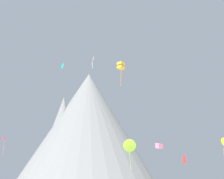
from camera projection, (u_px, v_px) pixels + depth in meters
rock_massif at (84, 131)px, 128.87m from camera, size 78.37×78.37×47.62m
kite_teal_high at (63, 66)px, 83.83m from camera, size 1.32×1.60×1.62m
kite_pink_low at (159, 146)px, 69.56m from camera, size 1.72×1.75×1.34m
kite_lime_low at (130, 146)px, 56.69m from camera, size 2.43×1.13×5.37m
kite_gold_mid at (121, 66)px, 64.56m from camera, size 1.73×1.74×5.06m
kite_red_low at (184, 160)px, 59.10m from camera, size 0.39×1.12×1.57m
kite_white_high at (93, 59)px, 88.77m from camera, size 0.83×1.42×3.69m
kite_rainbow_low at (4, 141)px, 79.39m from camera, size 0.71×1.01×4.68m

